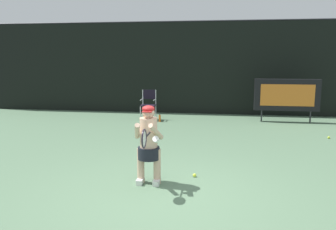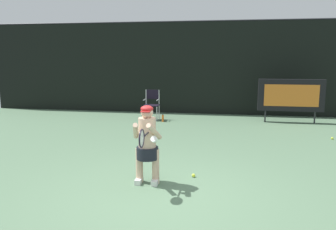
# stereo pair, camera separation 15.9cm
# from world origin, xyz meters

# --- Properties ---
(ground) EXTENTS (18.00, 22.00, 0.03)m
(ground) POSITION_xyz_m (0.00, -0.19, -0.01)
(ground) COLOR #557456
(backdrop_screen) EXTENTS (18.00, 0.12, 3.66)m
(backdrop_screen) POSITION_xyz_m (0.00, 8.50, 1.81)
(backdrop_screen) COLOR black
(backdrop_screen) RESTS_ON ground
(scoreboard) EXTENTS (2.20, 0.21, 1.50)m
(scoreboard) POSITION_xyz_m (3.11, 7.11, 0.95)
(scoreboard) COLOR black
(scoreboard) RESTS_ON ground
(umpire_chair) EXTENTS (0.52, 0.44, 1.08)m
(umpire_chair) POSITION_xyz_m (-1.73, 6.81, 0.62)
(umpire_chair) COLOR #B7B7BC
(umpire_chair) RESTS_ON ground
(water_bottle) EXTENTS (0.07, 0.07, 0.27)m
(water_bottle) POSITION_xyz_m (-1.26, 6.45, 0.12)
(water_bottle) COLOR orange
(water_bottle) RESTS_ON ground
(tennis_player) EXTENTS (0.53, 0.60, 1.41)m
(tennis_player) POSITION_xyz_m (-0.41, 0.54, 0.76)
(tennis_player) COLOR white
(tennis_player) RESTS_ON ground
(tennis_racket) EXTENTS (0.03, 0.60, 0.31)m
(tennis_racket) POSITION_xyz_m (-0.36, -0.03, 0.97)
(tennis_racket) COLOR black
(tennis_ball_loose) EXTENTS (0.07, 0.07, 0.07)m
(tennis_ball_loose) POSITION_xyz_m (3.85, 4.66, 0.03)
(tennis_ball_loose) COLOR #CCDB3D
(tennis_ball_loose) RESTS_ON ground
(tennis_ball_spare) EXTENTS (0.07, 0.07, 0.07)m
(tennis_ball_spare) POSITION_xyz_m (0.38, 0.98, 0.03)
(tennis_ball_spare) COLOR #CCDB3D
(tennis_ball_spare) RESTS_ON ground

